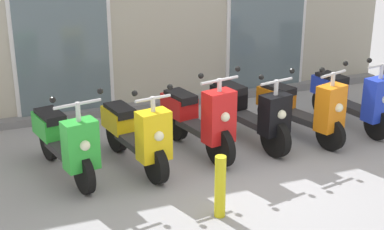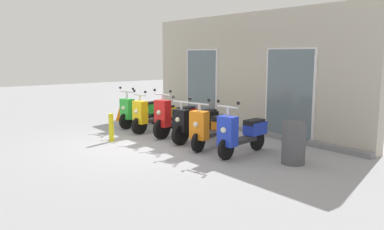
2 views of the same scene
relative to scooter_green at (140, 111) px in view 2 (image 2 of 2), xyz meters
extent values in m
plane|color=#939399|center=(2.12, -0.89, -0.47)|extent=(40.00, 40.00, 0.00)
cube|color=#B2AD9E|center=(2.12, 2.20, 1.17)|extent=(8.01, 0.30, 3.27)
cube|color=slate|center=(2.12, 1.95, -0.41)|extent=(8.01, 0.20, 0.12)
cube|color=silver|center=(0.38, 2.03, 0.68)|extent=(1.51, 0.04, 2.30)
cube|color=slate|center=(0.38, 2.01, 0.68)|extent=(1.39, 0.02, 2.22)
cube|color=silver|center=(3.86, 2.03, 0.68)|extent=(1.51, 0.04, 2.30)
cube|color=slate|center=(3.86, 2.01, 0.68)|extent=(1.39, 0.02, 2.22)
cylinder|color=black|center=(0.11, -0.53, -0.23)|extent=(0.19, 0.48, 0.47)
cylinder|color=black|center=(-0.12, 0.58, -0.23)|extent=(0.19, 0.48, 0.47)
cube|color=#2D2D30|center=(0.00, 0.02, -0.13)|extent=(0.40, 0.74, 0.09)
cube|color=green|center=(0.10, -0.49, 0.12)|extent=(0.42, 0.31, 0.58)
sphere|color=#F2EFCC|center=(0.13, -0.62, 0.16)|extent=(0.12, 0.12, 0.12)
cube|color=green|center=(-0.10, 0.48, 0.04)|extent=(0.40, 0.57, 0.28)
cube|color=black|center=(-0.09, 0.44, 0.18)|extent=(0.35, 0.52, 0.11)
cylinder|color=silver|center=(0.10, -0.49, 0.51)|extent=(0.06, 0.06, 0.24)
cylinder|color=silver|center=(0.10, -0.49, 0.61)|extent=(0.55, 0.15, 0.04)
sphere|color=black|center=(0.38, -0.44, 0.71)|extent=(0.07, 0.07, 0.07)
sphere|color=black|center=(-0.17, -0.55, 0.71)|extent=(0.07, 0.07, 0.07)
cylinder|color=black|center=(0.96, -0.59, -0.24)|extent=(0.19, 0.48, 0.46)
cylinder|color=black|center=(0.77, 0.52, -0.24)|extent=(0.19, 0.48, 0.46)
cube|color=#2D2D30|center=(0.87, -0.04, -0.14)|extent=(0.37, 0.73, 0.09)
cube|color=yellow|center=(0.96, -0.55, 0.13)|extent=(0.41, 0.30, 0.61)
sphere|color=#F2EFCC|center=(0.98, -0.68, 0.17)|extent=(0.12, 0.12, 0.12)
cube|color=yellow|center=(0.79, 0.42, 0.02)|extent=(0.38, 0.56, 0.28)
cube|color=black|center=(0.80, 0.38, 0.16)|extent=(0.34, 0.52, 0.11)
cylinder|color=silver|center=(0.96, -0.55, 0.51)|extent=(0.06, 0.06, 0.20)
cylinder|color=silver|center=(0.96, -0.55, 0.59)|extent=(0.45, 0.11, 0.04)
sphere|color=black|center=(1.18, -0.52, 0.69)|extent=(0.07, 0.07, 0.07)
sphere|color=black|center=(0.73, -0.59, 0.69)|extent=(0.07, 0.07, 0.07)
cylinder|color=black|center=(1.87, -0.46, -0.21)|extent=(0.20, 0.54, 0.53)
cylinder|color=black|center=(1.65, 0.59, -0.21)|extent=(0.20, 0.54, 0.53)
cube|color=#2D2D30|center=(1.76, 0.06, -0.11)|extent=(0.39, 0.70, 0.09)
cube|color=red|center=(1.86, -0.42, 0.19)|extent=(0.42, 0.31, 0.67)
sphere|color=#F2EFCC|center=(1.88, -0.55, 0.23)|extent=(0.12, 0.12, 0.12)
cube|color=red|center=(1.67, 0.49, 0.07)|extent=(0.40, 0.57, 0.28)
cube|color=black|center=(1.68, 0.45, 0.21)|extent=(0.35, 0.52, 0.11)
cylinder|color=silver|center=(1.86, -0.42, 0.60)|extent=(0.06, 0.06, 0.18)
cylinder|color=silver|center=(1.86, -0.42, 0.67)|extent=(0.55, 0.15, 0.04)
sphere|color=black|center=(2.13, -0.37, 0.77)|extent=(0.07, 0.07, 0.07)
sphere|color=black|center=(1.59, -0.48, 0.77)|extent=(0.07, 0.07, 0.07)
cylinder|color=black|center=(2.67, -0.45, -0.22)|extent=(0.21, 0.52, 0.51)
cylinder|color=black|center=(2.44, 0.67, -0.22)|extent=(0.21, 0.52, 0.51)
cube|color=#2D2D30|center=(2.55, 0.11, -0.12)|extent=(0.40, 0.75, 0.09)
cube|color=black|center=(2.66, -0.41, 0.11)|extent=(0.42, 0.31, 0.54)
sphere|color=#F2EFCC|center=(2.69, -0.54, 0.15)|extent=(0.12, 0.12, 0.12)
cube|color=black|center=(2.46, 0.57, 0.08)|extent=(0.40, 0.57, 0.28)
cube|color=black|center=(2.47, 0.53, 0.22)|extent=(0.35, 0.52, 0.11)
cylinder|color=silver|center=(2.66, -0.41, 0.47)|extent=(0.06, 0.06, 0.22)
cylinder|color=silver|center=(2.66, -0.41, 0.56)|extent=(0.51, 0.14, 0.04)
sphere|color=black|center=(2.91, -0.36, 0.66)|extent=(0.07, 0.07, 0.07)
sphere|color=black|center=(2.41, -0.47, 0.66)|extent=(0.07, 0.07, 0.07)
cylinder|color=black|center=(3.47, -0.55, -0.25)|extent=(0.22, 0.45, 0.45)
cylinder|color=black|center=(3.13, 0.52, -0.25)|extent=(0.22, 0.45, 0.45)
cube|color=#2D2D30|center=(3.30, -0.01, -0.15)|extent=(0.46, 0.74, 0.09)
cube|color=orange|center=(3.46, -0.51, 0.13)|extent=(0.43, 0.34, 0.62)
sphere|color=#F2EFCC|center=(3.50, -0.63, 0.17)|extent=(0.12, 0.12, 0.12)
cube|color=orange|center=(3.16, 0.42, 0.02)|extent=(0.44, 0.59, 0.28)
cube|color=black|center=(3.17, 0.39, 0.16)|extent=(0.39, 0.54, 0.11)
cylinder|color=silver|center=(3.46, -0.51, 0.52)|extent=(0.06, 0.06, 0.20)
cylinder|color=silver|center=(3.46, -0.51, 0.60)|extent=(0.48, 0.18, 0.04)
sphere|color=black|center=(3.69, -0.43, 0.70)|extent=(0.07, 0.07, 0.07)
sphere|color=black|center=(3.22, -0.58, 0.70)|extent=(0.07, 0.07, 0.07)
cylinder|color=black|center=(4.30, -0.48, -0.25)|extent=(0.15, 0.45, 0.44)
cylinder|color=black|center=(4.14, 0.62, -0.25)|extent=(0.15, 0.45, 0.44)
cube|color=#2D2D30|center=(4.22, 0.07, -0.15)|extent=(0.36, 0.72, 0.09)
cube|color=#1E38C6|center=(4.29, -0.44, 0.12)|extent=(0.41, 0.29, 0.61)
sphere|color=#F2EFCC|center=(4.31, -0.57, 0.16)|extent=(0.12, 0.12, 0.12)
cube|color=#1E38C6|center=(4.15, 0.52, 0.05)|extent=(0.37, 0.56, 0.28)
cube|color=black|center=(4.16, 0.48, 0.19)|extent=(0.33, 0.51, 0.11)
cylinder|color=silver|center=(4.29, -0.44, 0.52)|extent=(0.06, 0.06, 0.23)
cylinder|color=silver|center=(4.29, -0.44, 0.62)|extent=(0.51, 0.11, 0.04)
sphere|color=black|center=(4.55, -0.40, 0.72)|extent=(0.07, 0.07, 0.07)
sphere|color=black|center=(4.04, -0.47, 0.72)|extent=(0.07, 0.07, 0.07)
cylinder|color=#4C4C51|center=(5.33, 0.37, -0.05)|extent=(0.46, 0.46, 0.84)
cone|color=orange|center=(-1.37, 0.04, -0.21)|extent=(0.32, 0.32, 0.52)
cylinder|color=yellow|center=(1.34, -1.60, -0.12)|extent=(0.12, 0.12, 0.70)
camera|label=1|loc=(-0.95, -6.52, 2.69)|focal=53.69mm
camera|label=2|loc=(10.03, -5.75, 1.67)|focal=36.40mm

